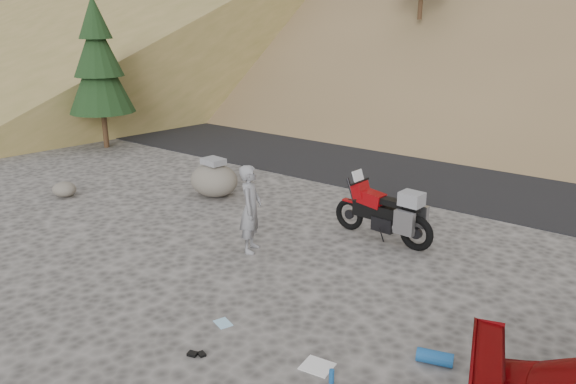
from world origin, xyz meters
name	(u,v)px	position (x,y,z in m)	size (l,w,h in m)	color
ground	(272,284)	(0.00, 0.00, 0.00)	(140.00, 140.00, 0.00)	#413F3C
road	(463,171)	(0.00, 9.00, 0.00)	(120.00, 7.00, 0.05)	black
conifer_verge	(98,62)	(-11.00, 4.50, 2.89)	(2.20, 2.20, 5.04)	#3A2315
motorcycle	(387,213)	(0.65, 2.93, 0.59)	(2.34, 0.77, 1.39)	black
man	(252,250)	(-1.23, 0.88, 0.00)	(0.64, 0.42, 1.75)	gray
boulder	(214,179)	(-4.23, 2.91, 0.44)	(1.57, 1.44, 1.02)	#5B564E
small_rock	(64,189)	(-7.26, 0.55, 0.19)	(0.76, 0.72, 0.38)	#5B564E
gear_white_cloth	(317,366)	(1.97, -1.50, 0.01)	(0.41, 0.36, 0.01)	white
gear_blue_mat	(435,357)	(3.19, -0.48, 0.10)	(0.19, 0.19, 0.48)	#185194
gear_bottle	(332,376)	(2.30, -1.66, 0.09)	(0.07, 0.07, 0.19)	#185194
gear_glove_a	(202,354)	(0.55, -2.25, 0.02)	(0.12, 0.09, 0.04)	black
gear_glove_b	(193,354)	(0.45, -2.32, 0.02)	(0.13, 0.10, 0.04)	black
gear_blue_cloth	(223,323)	(0.21, -1.46, 0.01)	(0.28, 0.21, 0.01)	#98CCEC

